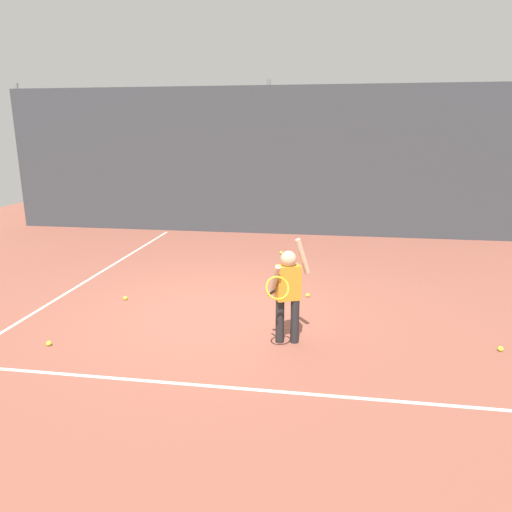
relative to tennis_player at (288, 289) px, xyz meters
name	(u,v)px	position (x,y,z in m)	size (l,w,h in m)	color
ground_plane	(217,312)	(-1.13, 0.90, -0.73)	(20.00, 20.00, 0.00)	brown
court_line_baseline	(172,383)	(-1.13, -1.20, -0.72)	(9.00, 0.05, 0.00)	white
court_line_sideline	(83,283)	(-3.82, 1.90, -0.72)	(0.05, 9.00, 0.00)	white
back_fence_windscreen	(268,162)	(-1.13, 6.67, 1.13)	(13.94, 0.08, 3.72)	#383D42
fence_post_0	(25,157)	(-7.95, 6.73, 1.21)	(0.09, 0.09, 3.87)	slate
fence_post_1	(268,159)	(-1.13, 6.73, 1.21)	(0.09, 0.09, 3.87)	slate
tennis_player	(288,289)	(0.00, 0.00, 0.00)	(0.52, 0.78, 1.35)	#232326
tennis_ball_0	(281,253)	(-0.54, 4.51, -0.69)	(0.07, 0.07, 0.07)	#CCE033
tennis_ball_1	(49,343)	(-2.96, -0.56, -0.69)	(0.07, 0.07, 0.07)	#CCE033
tennis_ball_2	(501,349)	(2.62, 0.15, -0.69)	(0.07, 0.07, 0.07)	#CCE033
tennis_ball_3	(125,298)	(-2.71, 1.18, -0.69)	(0.07, 0.07, 0.07)	#CCE033
tennis_ball_4	(308,295)	(0.18, 1.78, -0.69)	(0.07, 0.07, 0.07)	#CCE033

